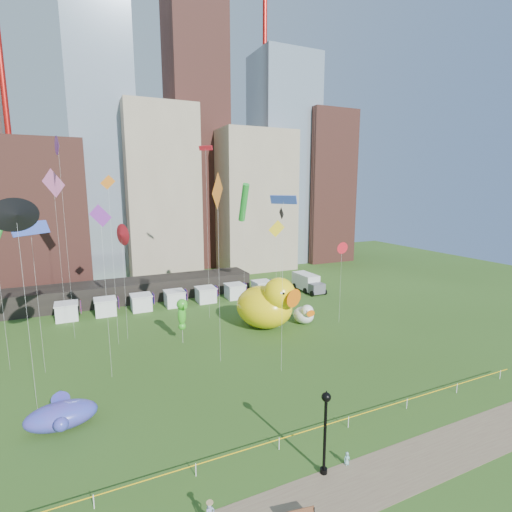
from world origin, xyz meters
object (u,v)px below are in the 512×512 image
whale_inflatable (61,414)px  box_truck (307,282)px  seahorse_purple (280,297)px  lamppost (325,424)px  toddler (347,458)px  big_duck (267,304)px  small_duck (304,314)px  seahorse_green (182,312)px

whale_inflatable → box_truck: box_truck is taller
seahorse_purple → lamppost: size_ratio=1.01×
toddler → whale_inflatable: bearing=150.0°
big_duck → toddler: bearing=-129.0°
big_duck → lamppost: big_duck is taller
small_duck → toddler: small_duck is taller
big_duck → small_duck: (5.22, -0.69, -1.92)m
seahorse_purple → whale_inflatable: seahorse_purple is taller
seahorse_green → lamppost: 24.65m
big_duck → toddler: (-6.45, -24.81, -2.74)m
big_duck → seahorse_green: big_duck is taller
whale_inflatable → toddler: 21.36m
big_duck → lamppost: bearing=-132.9°
toddler → small_duck: bearing=70.2°
whale_inflatable → lamppost: 20.06m
seahorse_purple → toddler: seahorse_purple is taller
seahorse_purple → toddler: 25.74m
seahorse_green → lamppost: (2.99, -24.47, -0.31)m
whale_inflatable → lamppost: size_ratio=1.16×
big_duck → seahorse_purple: bearing=-46.3°
seahorse_purple → box_truck: 19.21m
small_duck → seahorse_purple: (-3.72, 0.09, 2.89)m
big_duck → seahorse_purple: size_ratio=1.72×
box_truck → lamppost: bearing=-122.0°
toddler → seahorse_purple: bearing=77.9°
seahorse_green → box_truck: (25.81, 13.60, -2.31)m
big_duck → seahorse_green: size_ratio=1.86×
box_truck → toddler: box_truck is taller
seahorse_purple → lamppost: seahorse_purple is taller
small_duck → box_truck: size_ratio=0.52×
seahorse_green → box_truck: seahorse_green is taller
small_duck → toddler: (-11.66, -24.11, -0.82)m
small_duck → toddler: size_ratio=4.13×
seahorse_green → box_truck: 29.27m
small_duck → seahorse_green: size_ratio=0.68×
seahorse_green → toddler: size_ratio=6.07×
lamppost → box_truck: (22.82, 38.07, -2.00)m
seahorse_purple → lamppost: bearing=-133.1°
small_duck → box_truck: box_truck is taller
big_duck → toddler: big_duck is taller
whale_inflatable → toddler: (17.26, -12.57, -0.58)m
lamppost → toddler: 3.57m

